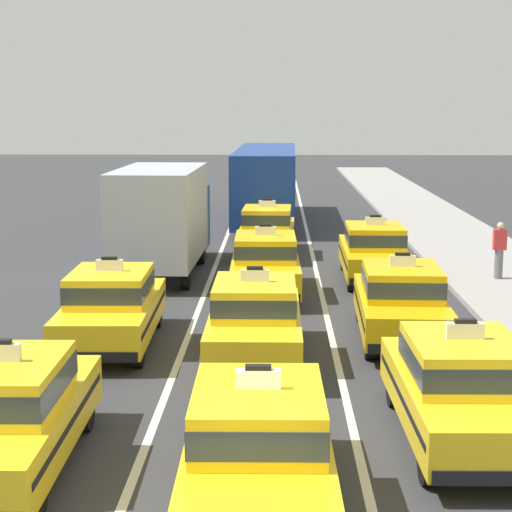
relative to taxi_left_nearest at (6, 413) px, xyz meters
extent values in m
cube|color=silver|center=(1.78, 17.68, -0.87)|extent=(0.14, 80.00, 0.01)
cube|color=silver|center=(4.98, 17.68, -0.87)|extent=(0.14, 80.00, 0.01)
cylinder|color=black|center=(0.71, 1.59, -0.56)|extent=(0.25, 0.64, 0.64)
cylinder|color=black|center=(0.76, -1.47, -0.56)|extent=(0.25, 0.64, 0.64)
cube|color=yellow|center=(0.00, 0.05, -0.21)|extent=(1.88, 4.53, 0.70)
cube|color=black|center=(0.00, 0.05, -0.16)|extent=(1.89, 4.17, 0.10)
cube|color=yellow|center=(0.00, -0.10, 0.46)|extent=(1.64, 2.13, 0.64)
cube|color=#2D3842|center=(0.00, -0.10, 0.46)|extent=(1.66, 2.15, 0.35)
cube|color=white|center=(0.00, -0.10, 0.90)|extent=(0.56, 0.13, 0.24)
cube|color=black|center=(-0.04, 2.26, -0.46)|extent=(1.71, 0.17, 0.20)
cylinder|color=black|center=(-0.53, 7.92, -0.56)|extent=(0.25, 0.65, 0.64)
cylinder|color=black|center=(0.95, 7.96, -0.56)|extent=(0.25, 0.65, 0.64)
cylinder|color=black|center=(-0.46, 4.86, -0.56)|extent=(0.25, 0.65, 0.64)
cylinder|color=black|center=(1.02, 4.90, -0.56)|extent=(0.25, 0.65, 0.64)
cube|color=yellow|center=(0.25, 6.41, -0.21)|extent=(1.90, 4.54, 0.70)
cube|color=black|center=(0.25, 6.41, -0.16)|extent=(1.92, 4.18, 0.10)
cube|color=yellow|center=(0.25, 6.26, 0.46)|extent=(1.65, 2.14, 0.64)
cube|color=#2D3842|center=(0.25, 6.26, 0.46)|extent=(1.67, 2.16, 0.35)
cube|color=white|center=(0.25, 6.26, 0.90)|extent=(0.56, 0.13, 0.24)
cube|color=black|center=(0.25, 6.26, 1.05)|extent=(0.32, 0.12, 0.06)
cube|color=black|center=(0.19, 8.62, -0.46)|extent=(1.71, 0.18, 0.20)
cube|color=black|center=(0.30, 4.20, -0.46)|extent=(1.71, 0.18, 0.20)
cylinder|color=black|center=(-0.62, 15.99, -0.56)|extent=(0.25, 0.65, 0.64)
cylinder|color=black|center=(1.28, 15.95, -0.56)|extent=(0.25, 0.65, 0.64)
cylinder|color=black|center=(-0.70, 12.09, -0.56)|extent=(0.25, 0.65, 0.64)
cylinder|color=black|center=(1.20, 12.05, -0.56)|extent=(0.25, 0.65, 0.64)
cube|color=#194C8C|center=(0.36, 16.95, 0.49)|extent=(2.15, 2.25, 2.10)
cube|color=#2D3842|center=(0.38, 18.02, 0.79)|extent=(1.93, 0.10, 0.76)
cube|color=#B2B7C1|center=(0.28, 13.69, 1.04)|extent=(2.42, 5.25, 2.70)
cylinder|color=black|center=(2.78, 0.52, -0.56)|extent=(0.25, 0.64, 0.64)
cylinder|color=black|center=(4.25, 0.53, -0.56)|extent=(0.25, 0.64, 0.64)
cube|color=yellow|center=(3.54, -1.01, -0.21)|extent=(1.86, 4.52, 0.70)
cube|color=black|center=(3.54, -1.01, -0.16)|extent=(1.87, 4.16, 0.10)
cube|color=yellow|center=(3.54, -1.16, 0.46)|extent=(1.63, 2.12, 0.64)
cube|color=#2D3842|center=(3.54, -1.16, 0.46)|extent=(1.65, 2.14, 0.35)
cube|color=white|center=(3.54, -1.16, 0.90)|extent=(0.56, 0.13, 0.24)
cube|color=black|center=(3.54, -1.16, 1.05)|extent=(0.32, 0.11, 0.06)
cube|color=black|center=(3.51, 1.20, -0.46)|extent=(1.71, 0.16, 0.20)
cylinder|color=black|center=(2.59, 6.93, -0.56)|extent=(0.24, 0.64, 0.64)
cylinder|color=black|center=(4.07, 6.92, -0.56)|extent=(0.24, 0.64, 0.64)
cylinder|color=black|center=(2.59, 3.87, -0.56)|extent=(0.24, 0.64, 0.64)
cylinder|color=black|center=(4.06, 3.86, -0.56)|extent=(0.24, 0.64, 0.64)
cube|color=yellow|center=(3.33, 5.40, -0.21)|extent=(1.81, 4.50, 0.70)
cube|color=black|center=(3.33, 5.40, -0.16)|extent=(1.83, 4.14, 0.10)
cube|color=yellow|center=(3.33, 5.25, 0.46)|extent=(1.60, 2.10, 0.64)
cube|color=#2D3842|center=(3.33, 5.25, 0.46)|extent=(1.62, 2.12, 0.35)
cube|color=white|center=(3.33, 5.25, 0.90)|extent=(0.56, 0.12, 0.24)
cube|color=black|center=(3.33, 5.25, 1.05)|extent=(0.32, 0.11, 0.06)
cube|color=black|center=(3.33, 7.61, -0.46)|extent=(1.71, 0.14, 0.20)
cube|color=black|center=(3.32, 3.19, -0.46)|extent=(1.71, 0.14, 0.20)
cylinder|color=black|center=(2.68, 12.96, -0.56)|extent=(0.25, 0.64, 0.64)
cylinder|color=black|center=(4.16, 12.98, -0.56)|extent=(0.25, 0.64, 0.64)
cylinder|color=black|center=(2.73, 9.90, -0.56)|extent=(0.25, 0.64, 0.64)
cylinder|color=black|center=(4.21, 9.92, -0.56)|extent=(0.25, 0.64, 0.64)
cube|color=yellow|center=(3.45, 11.44, -0.21)|extent=(1.87, 4.53, 0.70)
cube|color=black|center=(3.45, 11.44, -0.16)|extent=(1.89, 4.17, 0.10)
cube|color=yellow|center=(3.45, 11.29, 0.46)|extent=(1.63, 2.13, 0.64)
cube|color=#2D3842|center=(3.45, 11.29, 0.46)|extent=(1.65, 2.15, 0.35)
cube|color=white|center=(3.45, 11.29, 0.90)|extent=(0.56, 0.13, 0.24)
cube|color=black|center=(3.45, 11.29, 1.05)|extent=(0.32, 0.12, 0.06)
cube|color=black|center=(3.41, 13.65, -0.46)|extent=(1.71, 0.17, 0.20)
cube|color=black|center=(3.48, 9.23, -0.46)|extent=(1.71, 0.17, 0.20)
cylinder|color=black|center=(2.74, 19.27, -0.56)|extent=(0.26, 0.65, 0.64)
cylinder|color=black|center=(4.21, 19.22, -0.56)|extent=(0.26, 0.65, 0.64)
cylinder|color=black|center=(2.63, 16.21, -0.56)|extent=(0.26, 0.65, 0.64)
cylinder|color=black|center=(4.11, 16.16, -0.56)|extent=(0.26, 0.65, 0.64)
cube|color=yellow|center=(3.42, 17.72, -0.21)|extent=(1.95, 4.56, 0.70)
cube|color=black|center=(3.42, 17.72, -0.16)|extent=(1.96, 4.20, 0.10)
cube|color=yellow|center=(3.42, 17.57, 0.46)|extent=(1.67, 2.15, 0.64)
cube|color=#2D3842|center=(3.42, 17.57, 0.46)|extent=(1.69, 2.17, 0.35)
cube|color=white|center=(3.42, 17.57, 0.90)|extent=(0.56, 0.14, 0.24)
cube|color=black|center=(3.42, 17.57, 1.05)|extent=(0.32, 0.12, 0.06)
cube|color=black|center=(3.50, 19.93, -0.46)|extent=(1.71, 0.20, 0.20)
cube|color=black|center=(3.35, 15.51, -0.46)|extent=(1.71, 0.20, 0.20)
cylinder|color=black|center=(2.33, 29.57, -0.56)|extent=(0.25, 0.64, 0.64)
cylinder|color=black|center=(4.33, 29.54, -0.56)|extent=(0.25, 0.64, 0.64)
cylinder|color=black|center=(2.22, 22.85, -0.56)|extent=(0.25, 0.64, 0.64)
cylinder|color=black|center=(4.22, 22.82, -0.56)|extent=(0.25, 0.64, 0.64)
cube|color=navy|center=(3.28, 26.19, 0.89)|extent=(2.68, 11.24, 2.90)
cube|color=#2D3842|center=(3.28, 26.19, 1.14)|extent=(2.69, 10.79, 0.84)
cube|color=black|center=(3.37, 31.74, 2.09)|extent=(2.13, 0.11, 0.36)
cylinder|color=black|center=(5.80, 2.84, -0.56)|extent=(0.25, 0.64, 0.64)
cylinder|color=black|center=(7.27, 2.86, -0.56)|extent=(0.25, 0.64, 0.64)
cylinder|color=black|center=(5.84, -0.22, -0.56)|extent=(0.25, 0.64, 0.64)
cube|color=yellow|center=(6.56, 1.32, -0.21)|extent=(1.87, 4.53, 0.70)
cube|color=black|center=(6.56, 1.32, -0.16)|extent=(1.88, 4.17, 0.10)
cube|color=yellow|center=(6.56, 1.17, 0.46)|extent=(1.63, 2.12, 0.64)
cube|color=#2D3842|center=(6.56, 1.17, 0.46)|extent=(1.65, 2.14, 0.35)
cube|color=white|center=(6.56, 1.17, 0.90)|extent=(0.56, 0.13, 0.24)
cube|color=black|center=(6.56, 1.17, 1.05)|extent=(0.32, 0.11, 0.06)
cube|color=black|center=(6.53, 3.53, -0.46)|extent=(1.71, 0.17, 0.20)
cube|color=black|center=(6.59, -0.89, -0.46)|extent=(1.71, 0.17, 0.20)
cylinder|color=black|center=(5.79, 8.62, -0.56)|extent=(0.26, 0.65, 0.64)
cylinder|color=black|center=(7.27, 8.57, -0.56)|extent=(0.26, 0.65, 0.64)
cylinder|color=black|center=(5.68, 5.56, -0.56)|extent=(0.26, 0.65, 0.64)
cylinder|color=black|center=(7.15, 5.51, -0.56)|extent=(0.26, 0.65, 0.64)
cube|color=yellow|center=(6.47, 7.06, -0.21)|extent=(1.97, 4.57, 0.70)
cube|color=black|center=(6.47, 7.06, -0.16)|extent=(1.98, 4.21, 0.10)
cube|color=yellow|center=(6.47, 6.91, 0.46)|extent=(1.68, 2.16, 0.64)
cube|color=#2D3842|center=(6.47, 6.91, 0.46)|extent=(1.70, 2.18, 0.35)
cube|color=white|center=(6.47, 6.91, 0.90)|extent=(0.56, 0.14, 0.24)
cube|color=black|center=(6.47, 6.91, 1.05)|extent=(0.32, 0.12, 0.06)
cube|color=black|center=(6.56, 9.27, -0.46)|extent=(1.71, 0.20, 0.20)
cube|color=black|center=(6.39, 4.86, -0.46)|extent=(1.71, 0.20, 0.20)
cylinder|color=black|center=(5.89, 14.99, -0.56)|extent=(0.25, 0.64, 0.64)
cylinder|color=black|center=(7.37, 14.96, -0.56)|extent=(0.25, 0.64, 0.64)
cylinder|color=black|center=(5.84, 11.93, -0.56)|extent=(0.25, 0.64, 0.64)
cylinder|color=black|center=(7.31, 11.91, -0.56)|extent=(0.25, 0.64, 0.64)
cube|color=yellow|center=(6.60, 13.45, -0.21)|extent=(1.88, 4.53, 0.70)
cube|color=black|center=(6.60, 13.45, -0.16)|extent=(1.89, 4.17, 0.10)
cube|color=yellow|center=(6.60, 13.30, 0.46)|extent=(1.64, 2.13, 0.64)
cube|color=#2D3842|center=(6.60, 13.30, 0.46)|extent=(1.66, 2.15, 0.35)
cube|color=white|center=(6.60, 13.30, 0.90)|extent=(0.56, 0.13, 0.24)
cube|color=black|center=(6.60, 13.30, 1.05)|extent=(0.32, 0.12, 0.06)
cube|color=black|center=(6.64, 15.66, -0.46)|extent=(1.71, 0.17, 0.20)
cube|color=black|center=(6.57, 11.24, -0.46)|extent=(1.71, 0.17, 0.20)
cylinder|color=slate|center=(10.16, 13.09, -0.31)|extent=(0.24, 0.24, 0.84)
cube|color=red|center=(10.16, 13.09, 0.41)|extent=(0.36, 0.22, 0.59)
sphere|color=beige|center=(10.16, 13.09, 0.81)|extent=(0.20, 0.20, 0.20)
camera|label=1|loc=(3.76, -11.10, 4.21)|focal=59.48mm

